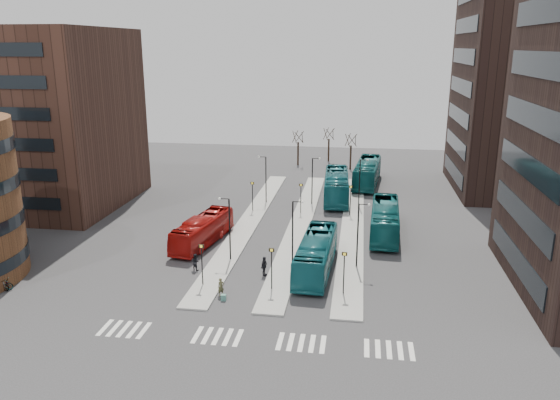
# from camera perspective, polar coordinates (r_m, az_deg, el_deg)

# --- Properties ---
(ground) EXTENTS (160.00, 160.00, 0.00)m
(ground) POSITION_cam_1_polar(r_m,az_deg,el_deg) (36.69, -6.63, -17.16)
(ground) COLOR #2F2F31
(ground) RESTS_ON ground
(island_left) EXTENTS (2.50, 45.00, 0.15)m
(island_left) POSITION_cam_1_polar(r_m,az_deg,el_deg) (64.06, -3.21, -2.21)
(island_left) COLOR gray
(island_left) RESTS_ON ground
(island_mid) EXTENTS (2.50, 45.00, 0.15)m
(island_mid) POSITION_cam_1_polar(r_m,az_deg,el_deg) (63.16, 2.13, -2.46)
(island_mid) COLOR gray
(island_mid) RESTS_ON ground
(island_right) EXTENTS (2.50, 45.00, 0.15)m
(island_right) POSITION_cam_1_polar(r_m,az_deg,el_deg) (62.83, 7.58, -2.69)
(island_right) COLOR gray
(island_right) RESTS_ON ground
(suitcase) EXTENTS (0.42, 0.34, 0.50)m
(suitcase) POSITION_cam_1_polar(r_m,az_deg,el_deg) (45.09, -5.92, -10.10)
(suitcase) COLOR #1C319A
(suitcase) RESTS_ON ground
(red_bus) EXTENTS (4.25, 10.82, 2.94)m
(red_bus) POSITION_cam_1_polar(r_m,az_deg,el_deg) (57.10, -8.08, -3.16)
(red_bus) COLOR #A10F0C
(red_bus) RESTS_ON ground
(teal_bus_a) EXTENTS (3.31, 11.93, 3.29)m
(teal_bus_a) POSITION_cam_1_polar(r_m,az_deg,el_deg) (49.94, 3.80, -5.64)
(teal_bus_a) COLOR #145E67
(teal_bus_a) RESTS_ON ground
(teal_bus_b) EXTENTS (3.69, 13.34, 3.68)m
(teal_bus_b) POSITION_cam_1_polar(r_m,az_deg,el_deg) (73.18, 5.92, 1.48)
(teal_bus_b) COLOR #145C65
(teal_bus_b) RESTS_ON ground
(teal_bus_c) EXTENTS (3.39, 12.38, 3.42)m
(teal_bus_c) POSITION_cam_1_polar(r_m,az_deg,el_deg) (60.18, 10.90, -2.05)
(teal_bus_c) COLOR #12585B
(teal_bus_c) RESTS_ON ground
(teal_bus_d) EXTENTS (4.32, 13.42, 3.67)m
(teal_bus_d) POSITION_cam_1_polar(r_m,az_deg,el_deg) (81.60, 9.10, 2.86)
(teal_bus_d) COLOR #135E60
(teal_bus_d) RESTS_ON ground
(traveller) EXTENTS (0.67, 0.63, 1.53)m
(traveller) POSITION_cam_1_polar(r_m,az_deg,el_deg) (45.69, -6.19, -9.03)
(traveller) COLOR #4B492D
(traveller) RESTS_ON ground
(commuter_a) EXTENTS (0.94, 0.85, 1.57)m
(commuter_a) POSITION_cam_1_polar(r_m,az_deg,el_deg) (50.94, -8.85, -6.41)
(commuter_a) COLOR black
(commuter_a) RESTS_ON ground
(commuter_b) EXTENTS (0.73, 1.13, 1.79)m
(commuter_b) POSITION_cam_1_polar(r_m,az_deg,el_deg) (49.15, -1.66, -6.93)
(commuter_b) COLOR black
(commuter_b) RESTS_ON ground
(commuter_c) EXTENTS (0.98, 1.21, 1.63)m
(commuter_c) POSITION_cam_1_polar(r_m,az_deg,el_deg) (50.81, 2.98, -6.25)
(commuter_c) COLOR black
(commuter_c) RESTS_ON ground
(bicycle_mid) EXTENTS (1.72, 0.69, 1.01)m
(bicycle_mid) POSITION_cam_1_polar(r_m,az_deg,el_deg) (52.04, -27.19, -7.92)
(bicycle_mid) COLOR gray
(bicycle_mid) RESTS_ON ground
(bicycle_far) EXTENTS (1.99, 0.98, 1.00)m
(bicycle_far) POSITION_cam_1_polar(r_m,az_deg,el_deg) (52.16, -27.09, -7.85)
(bicycle_far) COLOR gray
(bicycle_far) RESTS_ON ground
(crosswalk_stripes) EXTENTS (22.35, 2.40, 0.01)m
(crosswalk_stripes) POSITION_cam_1_polar(r_m,az_deg,el_deg) (39.65, -2.58, -14.32)
(crosswalk_stripes) COLOR silver
(crosswalk_stripes) RESTS_ON ground
(office_block) EXTENTS (25.00, 20.12, 22.00)m
(office_block) POSITION_cam_1_polar(r_m,az_deg,el_deg) (77.00, -25.36, 7.71)
(office_block) COLOR #40271E
(office_block) RESTS_ON ground
(tower_far) EXTENTS (20.12, 20.00, 30.00)m
(tower_far) POSITION_cam_1_polar(r_m,az_deg,el_deg) (83.14, 25.35, 10.99)
(tower_far) COLOR black
(tower_far) RESTS_ON ground
(sign_poles) EXTENTS (12.45, 22.12, 3.65)m
(sign_poles) POSITION_cam_1_polar(r_m,az_deg,el_deg) (55.87, 0.94, -2.41)
(sign_poles) COLOR black
(sign_poles) RESTS_ON ground
(lamp_posts) EXTENTS (14.04, 20.24, 6.12)m
(lamp_posts) POSITION_cam_1_polar(r_m,az_deg,el_deg) (60.17, 2.55, 0.09)
(lamp_posts) COLOR black
(lamp_posts) RESTS_ON ground
(bare_trees) EXTENTS (10.97, 8.14, 5.90)m
(bare_trees) POSITION_cam_1_polar(r_m,az_deg,el_deg) (94.04, 4.79, 5.28)
(bare_trees) COLOR black
(bare_trees) RESTS_ON ground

